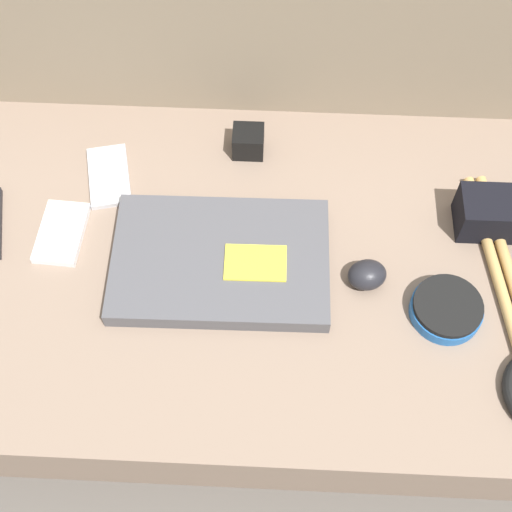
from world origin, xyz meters
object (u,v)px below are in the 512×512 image
(speaker_puck, at_px, (447,309))
(camera_pouch, at_px, (503,214))
(phone_small, at_px, (61,233))
(computer_mouse, at_px, (367,275))
(laptop, at_px, (221,261))
(phone_silver, at_px, (109,176))
(charger_brick, at_px, (248,142))

(speaker_puck, height_order, camera_pouch, camera_pouch)
(phone_small, height_order, camera_pouch, camera_pouch)
(computer_mouse, bearing_deg, laptop, 161.39)
(speaker_puck, xyz_separation_m, phone_small, (-0.57, 0.11, -0.01))
(phone_small, distance_m, camera_pouch, 0.67)
(computer_mouse, bearing_deg, phone_silver, 143.00)
(computer_mouse, xyz_separation_m, phone_silver, (-0.41, 0.17, -0.02))
(laptop, distance_m, camera_pouch, 0.43)
(laptop, xyz_separation_m, charger_brick, (0.03, 0.22, 0.01))
(speaker_puck, distance_m, phone_small, 0.58)
(laptop, bearing_deg, phone_small, 169.40)
(speaker_puck, relative_size, camera_pouch, 0.76)
(phone_small, bearing_deg, charger_brick, 36.19)
(speaker_puck, bearing_deg, laptop, 168.92)
(laptop, xyz_separation_m, phone_silver, (-0.19, 0.15, -0.01))
(phone_small, distance_m, charger_brick, 0.33)
(speaker_puck, bearing_deg, computer_mouse, 157.29)
(speaker_puck, relative_size, phone_small, 0.91)
(laptop, height_order, camera_pouch, camera_pouch)
(computer_mouse, distance_m, phone_silver, 0.44)
(camera_pouch, bearing_deg, speaker_puck, -121.26)
(phone_silver, relative_size, charger_brick, 2.56)
(phone_small, xyz_separation_m, camera_pouch, (0.67, 0.05, 0.03))
(phone_small, height_order, charger_brick, charger_brick)
(laptop, xyz_separation_m, camera_pouch, (0.42, 0.09, 0.02))
(phone_silver, xyz_separation_m, camera_pouch, (0.61, -0.06, 0.03))
(computer_mouse, xyz_separation_m, charger_brick, (-0.19, 0.24, 0.00))
(camera_pouch, bearing_deg, phone_silver, 174.13)
(computer_mouse, height_order, camera_pouch, camera_pouch)
(speaker_puck, height_order, phone_silver, speaker_puck)
(laptop, height_order, speaker_puck, laptop)
(computer_mouse, relative_size, camera_pouch, 0.49)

